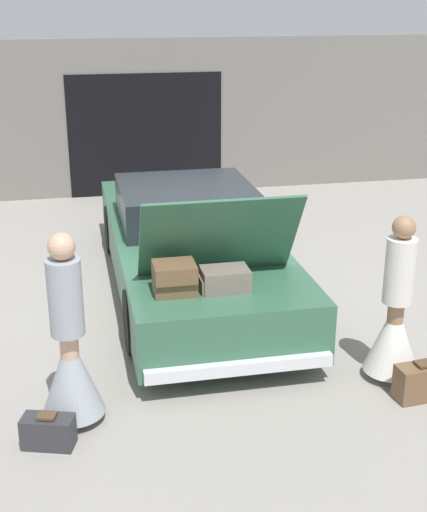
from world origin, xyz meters
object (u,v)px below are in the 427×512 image
(suitcase_beside_right_person, at_px, (423,381))
(person_right, at_px, (395,322))
(car, at_px, (190,245))
(suitcase_beside_left_person, at_px, (48,431))
(person_left, at_px, (70,356))

(suitcase_beside_right_person, bearing_deg, person_right, 106.19)
(car, bearing_deg, suitcase_beside_left_person, -119.37)
(person_right, xyz_separation_m, suitcase_beside_left_person, (-3.27, -0.49, -0.46))
(person_right, relative_size, suitcase_beside_left_person, 3.51)
(person_right, relative_size, suitcase_beside_right_person, 3.03)
(person_right, height_order, suitcase_beside_right_person, person_right)
(car, distance_m, suitcase_beside_left_person, 3.57)
(car, height_order, person_right, car)
(person_left, distance_m, suitcase_beside_right_person, 3.22)
(suitcase_beside_left_person, relative_size, suitcase_beside_right_person, 0.86)
(car, distance_m, suitcase_beside_right_person, 3.47)
(person_left, xyz_separation_m, person_right, (3.05, 0.14, -0.03))
(suitcase_beside_left_person, height_order, suitcase_beside_right_person, suitcase_beside_right_person)
(person_left, bearing_deg, person_right, 90.11)
(suitcase_beside_left_person, bearing_deg, suitcase_beside_right_person, 1.05)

